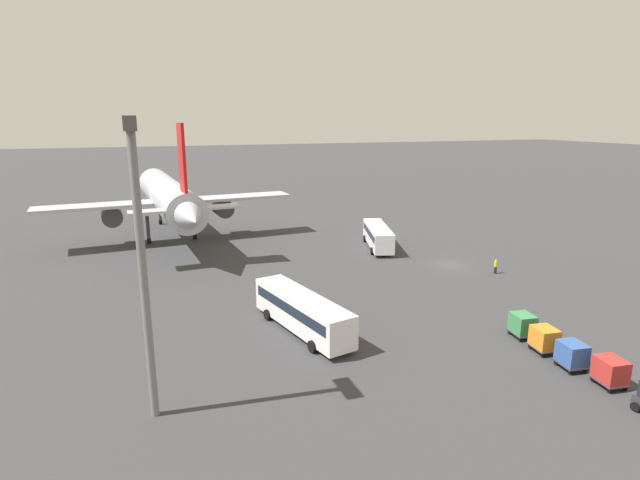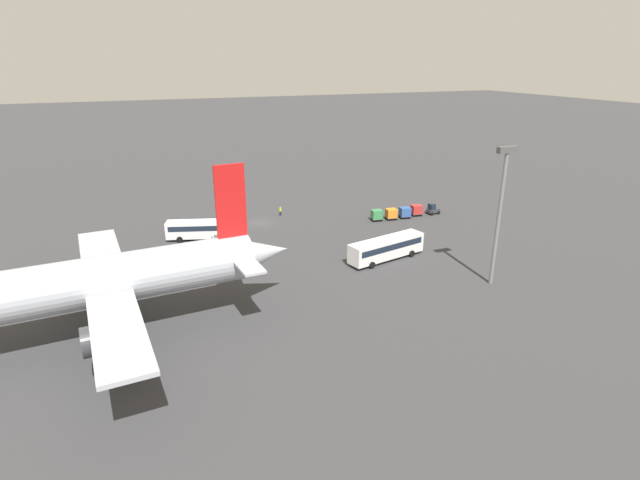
{
  "view_description": "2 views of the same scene",
  "coord_description": "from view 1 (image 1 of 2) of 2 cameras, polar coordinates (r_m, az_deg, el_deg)",
  "views": [
    {
      "loc": [
        -51.45,
        36.53,
        18.17
      ],
      "look_at": [
        1.36,
        17.14,
        4.39
      ],
      "focal_mm": 28.0,
      "sensor_mm": 36.0,
      "label": 1
    },
    {
      "loc": [
        22.3,
        84.34,
        28.49
      ],
      "look_at": [
        -3.08,
        21.78,
        3.68
      ],
      "focal_mm": 28.0,
      "sensor_mm": 36.0,
      "label": 2
    }
  ],
  "objects": [
    {
      "name": "cargo_cart_blue",
      "position": [
        42.19,
        26.84,
        -11.55
      ],
      "size": [
        2.2,
        1.93,
        2.06
      ],
      "rotation": [
        0.0,
        0.0,
        -0.13
      ],
      "color": "#38383D",
      "rests_on": "ground"
    },
    {
      "name": "shuttle_bus_far",
      "position": [
        43.69,
        -2.07,
        -8.0
      ],
      "size": [
        12.97,
        5.41,
        3.3
      ],
      "rotation": [
        0.0,
        0.0,
        0.22
      ],
      "color": "white",
      "rests_on": "ground"
    },
    {
      "name": "ground_plane",
      "position": [
        65.66,
        14.62,
        -2.76
      ],
      "size": [
        600.0,
        600.0,
        0.0
      ],
      "primitive_type": "plane",
      "color": "#38383A"
    },
    {
      "name": "cargo_cart_orange",
      "position": [
        44.04,
        24.26,
        -10.2
      ],
      "size": [
        2.2,
        1.93,
        2.06
      ],
      "rotation": [
        0.0,
        0.0,
        -0.13
      ],
      "color": "#38383D",
      "rests_on": "ground"
    },
    {
      "name": "airplane",
      "position": [
        78.76,
        -16.96,
        4.75
      ],
      "size": [
        43.54,
        36.9,
        17.64
      ],
      "rotation": [
        0.0,
        0.0,
        0.07
      ],
      "color": "#B2B7C1",
      "rests_on": "ground"
    },
    {
      "name": "shuttle_bus_near",
      "position": [
        71.9,
        6.64,
        0.58
      ],
      "size": [
        11.98,
        6.02,
        3.14
      ],
      "rotation": [
        0.0,
        0.0,
        -0.3
      ],
      "color": "white",
      "rests_on": "ground"
    },
    {
      "name": "cargo_cart_red",
      "position": [
        40.9,
        30.27,
        -12.77
      ],
      "size": [
        2.2,
        1.93,
        2.06
      ],
      "rotation": [
        0.0,
        0.0,
        -0.13
      ],
      "color": "#38383D",
      "rests_on": "ground"
    },
    {
      "name": "worker_person",
      "position": [
        63.41,
        19.43,
        -2.88
      ],
      "size": [
        0.38,
        0.38,
        1.74
      ],
      "color": "#1E1E2D",
      "rests_on": "ground"
    },
    {
      "name": "light_pole",
      "position": [
        30.55,
        -19.84,
        -0.32
      ],
      "size": [
        2.8,
        0.7,
        18.3
      ],
      "color": "slate",
      "rests_on": "ground"
    },
    {
      "name": "cargo_cart_green",
      "position": [
        46.14,
        22.13,
        -8.9
      ],
      "size": [
        2.2,
        1.93,
        2.06
      ],
      "rotation": [
        0.0,
        0.0,
        -0.13
      ],
      "color": "#38383D",
      "rests_on": "ground"
    }
  ]
}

